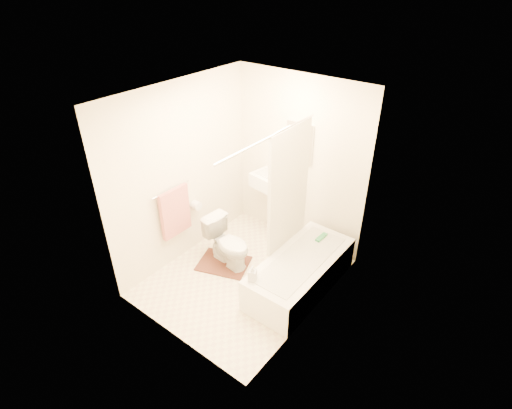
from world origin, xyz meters
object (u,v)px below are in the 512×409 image
Objects in this scene: toilet at (228,244)px; bathtub at (300,273)px; sink at (274,202)px; bath_mat at (224,263)px; soap_bottle at (252,273)px.

toilet is 1.03m from bathtub.
bath_mat is (-0.09, -1.02, -0.53)m from sink.
toilet is at bearing 149.49° from soap_bottle.
soap_bottle is at bearing -114.90° from toilet.
sink is 1.16m from bath_mat.
toilet is 0.63× the size of sink.
toilet is 1.01× the size of bath_mat.
sink is at bearing 2.63° from toilet.
soap_bottle is at bearing -110.54° from bathtub.
toilet is 0.98m from sink.
toilet is 0.33m from bath_mat.
soap_bottle reaches higher than bathtub.
bathtub reaches higher than bath_mat.
bath_mat is at bearing -86.56° from sink.
soap_bottle is (0.71, -1.41, 0.00)m from sink.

